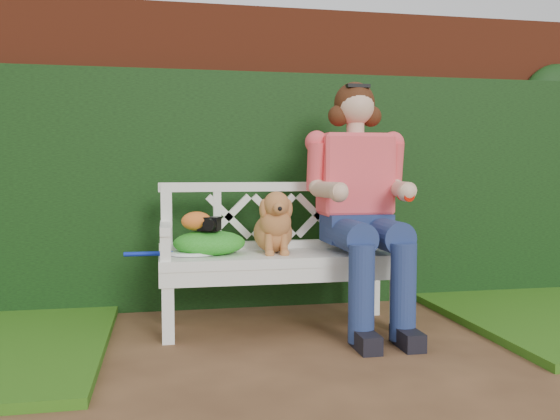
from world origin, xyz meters
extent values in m
plane|color=#4E331E|center=(0.00, 0.00, 0.00)|extent=(60.00, 60.00, 0.00)
cube|color=maroon|center=(0.00, 1.90, 1.10)|extent=(10.00, 0.30, 2.20)
cube|color=#164011|center=(0.00, 1.68, 0.85)|extent=(10.00, 0.18, 1.70)
cube|color=black|center=(-0.50, 0.98, 0.67)|extent=(0.15, 0.14, 0.08)
ellipsoid|color=orange|center=(-0.58, 1.01, 0.69)|extent=(0.21, 0.17, 0.12)
camera|label=1|loc=(-0.77, -2.63, 1.01)|focal=38.00mm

